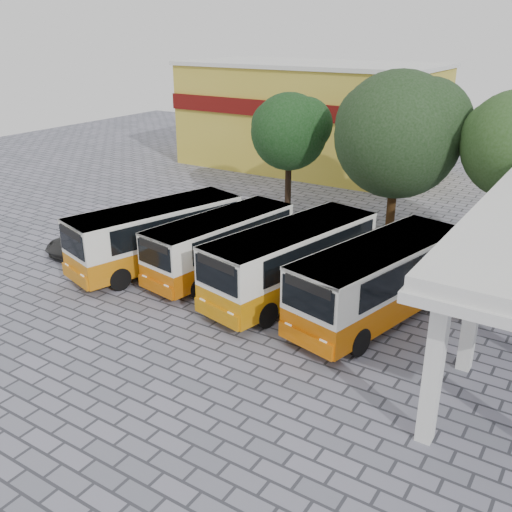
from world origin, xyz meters
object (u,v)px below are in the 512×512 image
Objects in this scene: bus_centre_left at (221,242)px; bus_far_left at (157,233)px; parked_car at (83,239)px; bus_centre_right at (292,258)px; bus_far_right at (380,277)px.

bus_far_left is at bearing -153.43° from bus_centre_left.
bus_centre_left is at bearing 6.46° from parked_car.
bus_centre_right is (7.02, 0.66, 0.03)m from bus_far_left.
bus_far_right reaches higher than bus_far_left.
bus_centre_left is (3.07, 0.96, -0.14)m from bus_far_left.
bus_far_left is 10.94m from bus_far_right.
bus_far_left is at bearing -162.67° from bus_centre_right.
bus_centre_left is 1.94× the size of parked_car.
bus_centre_left is 8.11m from parked_car.
bus_far_right reaches higher than bus_centre_left.
bus_far_left is 5.01m from parked_car.
bus_far_left reaches higher than bus_centre_left.
bus_far_left is at bearing 1.33° from parked_car.
bus_far_right is at bearing 7.54° from bus_centre_left.
bus_centre_left is at bearing -168.41° from bus_far_right.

